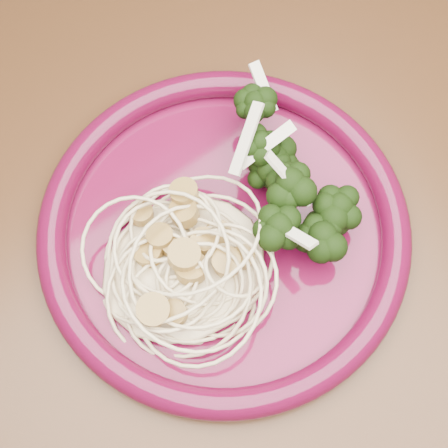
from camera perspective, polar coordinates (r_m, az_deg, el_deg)
name	(u,v)px	position (r m, az deg, el deg)	size (l,w,h in m)	color
dining_table	(244,291)	(0.61, 1.86, -6.18)	(1.20, 0.80, 0.75)	#472814
dinner_plate	(224,228)	(0.51, 0.00, -0.38)	(0.35, 0.35, 0.03)	#530927
spaghetti_pile	(184,263)	(0.49, -3.72, -3.55)	(0.14, 0.12, 0.03)	beige
scallop_cluster	(181,247)	(0.46, -3.99, -2.07)	(0.12, 0.12, 0.04)	#A48343
broccoli_pile	(272,171)	(0.51, 4.37, 4.85)	(0.09, 0.15, 0.05)	black
onion_garnish	(275,151)	(0.49, 4.64, 6.64)	(0.07, 0.10, 0.05)	beige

